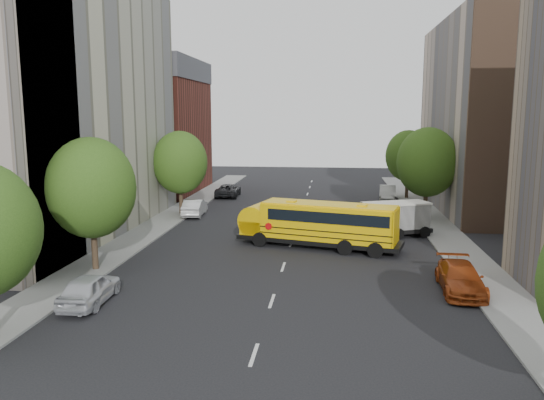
% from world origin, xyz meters
% --- Properties ---
extents(ground, '(120.00, 120.00, 0.00)m').
position_xyz_m(ground, '(0.00, 0.00, 0.00)').
color(ground, black).
rests_on(ground, ground).
extents(sidewalk_left, '(3.00, 80.00, 0.12)m').
position_xyz_m(sidewalk_left, '(-11.50, 5.00, 0.06)').
color(sidewalk_left, slate).
rests_on(sidewalk_left, ground).
extents(sidewalk_right, '(3.00, 80.00, 0.12)m').
position_xyz_m(sidewalk_right, '(11.50, 5.00, 0.06)').
color(sidewalk_right, slate).
rests_on(sidewalk_right, ground).
extents(lane_markings, '(0.15, 64.00, 0.01)m').
position_xyz_m(lane_markings, '(0.00, 10.00, 0.01)').
color(lane_markings, silver).
rests_on(lane_markings, ground).
extents(building_left_cream, '(10.00, 26.00, 20.00)m').
position_xyz_m(building_left_cream, '(-18.00, 6.00, 10.00)').
color(building_left_cream, '#B9B494').
rests_on(building_left_cream, ground).
extents(building_left_redbrick, '(10.00, 15.00, 13.00)m').
position_xyz_m(building_left_redbrick, '(-18.00, 28.00, 6.50)').
color(building_left_redbrick, maroon).
rests_on(building_left_redbrick, ground).
extents(building_right_far, '(10.00, 22.00, 18.00)m').
position_xyz_m(building_right_far, '(18.00, 20.00, 9.00)').
color(building_right_far, '#C4AD99').
rests_on(building_right_far, ground).
extents(building_right_sidewall, '(10.10, 0.30, 18.00)m').
position_xyz_m(building_right_sidewall, '(18.00, 9.00, 9.00)').
color(building_right_sidewall, brown).
rests_on(building_right_sidewall, ground).
extents(street_tree_1, '(5.12, 5.12, 7.90)m').
position_xyz_m(street_tree_1, '(-11.00, -4.00, 4.95)').
color(street_tree_1, '#38281C').
rests_on(street_tree_1, ground).
extents(street_tree_2, '(4.99, 4.99, 7.71)m').
position_xyz_m(street_tree_2, '(-11.00, 14.00, 4.83)').
color(street_tree_2, '#38281C').
rests_on(street_tree_2, ground).
extents(street_tree_4, '(5.25, 5.25, 8.10)m').
position_xyz_m(street_tree_4, '(11.00, 14.00, 5.08)').
color(street_tree_4, '#38281C').
rests_on(street_tree_4, ground).
extents(street_tree_5, '(4.86, 4.86, 7.51)m').
position_xyz_m(street_tree_5, '(11.00, 26.00, 4.70)').
color(street_tree_5, '#38281C').
rests_on(street_tree_5, ground).
extents(school_bus, '(11.68, 5.46, 3.22)m').
position_xyz_m(school_bus, '(1.88, 3.05, 1.80)').
color(school_bus, black).
rests_on(school_bus, ground).
extents(safari_truck, '(6.48, 4.24, 2.63)m').
position_xyz_m(safari_truck, '(7.29, 6.95, 1.39)').
color(safari_truck, black).
rests_on(safari_truck, ground).
extents(parked_car_0, '(1.98, 4.56, 1.53)m').
position_xyz_m(parked_car_0, '(-8.80, -9.38, 0.77)').
color(parked_car_0, silver).
rests_on(parked_car_0, ground).
extents(parked_car_1, '(1.97, 4.79, 1.54)m').
position_xyz_m(parked_car_1, '(-9.60, 13.53, 0.77)').
color(parked_car_1, silver).
rests_on(parked_car_1, ground).
extents(parked_car_2, '(2.64, 5.34, 1.46)m').
position_xyz_m(parked_car_2, '(-8.80, 25.12, 0.73)').
color(parked_car_2, black).
rests_on(parked_car_2, ground).
extents(parked_car_3, '(2.26, 5.17, 1.48)m').
position_xyz_m(parked_car_3, '(9.60, -5.45, 0.74)').
color(parked_car_3, '#973A13').
rests_on(parked_car_3, ground).
extents(parked_car_4, '(1.89, 3.87, 1.27)m').
position_xyz_m(parked_car_4, '(8.80, 12.76, 0.64)').
color(parked_car_4, '#36475F').
rests_on(parked_car_4, ground).
extents(parked_car_5, '(2.13, 4.95, 1.58)m').
position_xyz_m(parked_car_5, '(8.80, 24.62, 0.79)').
color(parked_car_5, '#9E9D98').
rests_on(parked_car_5, ground).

